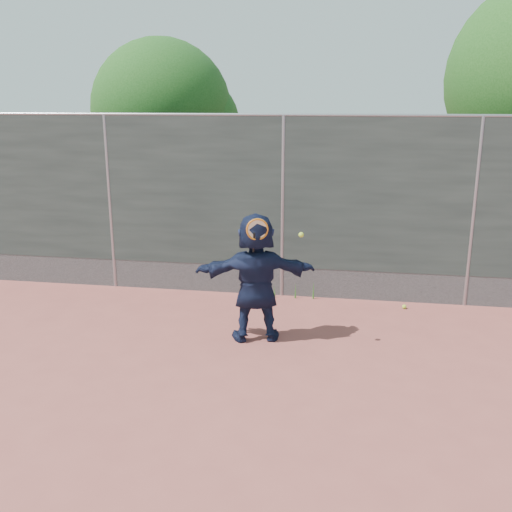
# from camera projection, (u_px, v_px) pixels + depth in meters

# --- Properties ---
(ground) EXTENTS (80.00, 80.00, 0.00)m
(ground) POSITION_uv_depth(u_px,v_px,m) (244.00, 396.00, 6.43)
(ground) COLOR #9E4C42
(ground) RESTS_ON ground
(player) EXTENTS (1.74, 0.89, 1.79)m
(player) POSITION_uv_depth(u_px,v_px,m) (256.00, 277.00, 7.76)
(player) COLOR #141B37
(player) RESTS_ON ground
(ball_ground) EXTENTS (0.07, 0.07, 0.07)m
(ball_ground) POSITION_uv_depth(u_px,v_px,m) (404.00, 307.00, 9.11)
(ball_ground) COLOR #B5DC31
(ball_ground) RESTS_ON ground
(fence) EXTENTS (20.00, 0.06, 3.03)m
(fence) POSITION_uv_depth(u_px,v_px,m) (283.00, 204.00, 9.35)
(fence) COLOR #38423D
(fence) RESTS_ON ground
(swing_action) EXTENTS (0.75, 0.14, 0.51)m
(swing_action) POSITION_uv_depth(u_px,v_px,m) (261.00, 231.00, 7.37)
(swing_action) COLOR orange
(swing_action) RESTS_ON ground
(tree_left) EXTENTS (3.15, 3.00, 4.53)m
(tree_left) POSITION_uv_depth(u_px,v_px,m) (170.00, 114.00, 12.34)
(tree_left) COLOR #382314
(tree_left) RESTS_ON ground
(weed_clump) EXTENTS (0.68, 0.07, 0.30)m
(weed_clump) POSITION_uv_depth(u_px,v_px,m) (298.00, 291.00, 9.57)
(weed_clump) COLOR #387226
(weed_clump) RESTS_ON ground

